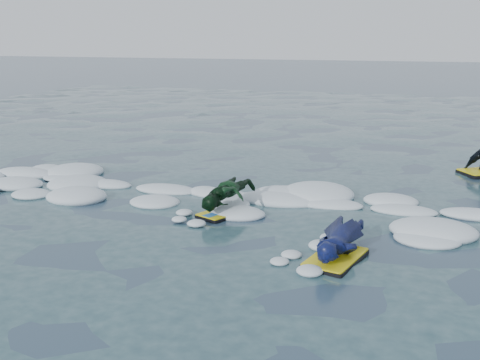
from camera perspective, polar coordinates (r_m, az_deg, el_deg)
name	(u,v)px	position (r m, az deg, el deg)	size (l,w,h in m)	color
ground	(179,222)	(8.83, -5.81, -3.98)	(120.00, 120.00, 0.00)	#192A3D
foam_band	(206,204)	(9.74, -3.24, -2.27)	(12.00, 3.10, 0.30)	white
prone_woman_unit	(339,241)	(7.51, 9.40, -5.73)	(0.71, 1.51, 0.37)	black
prone_child_unit	(228,197)	(9.21, -1.14, -1.59)	(0.76, 1.31, 0.48)	black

